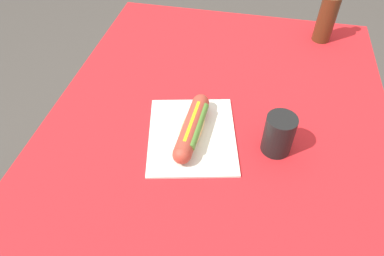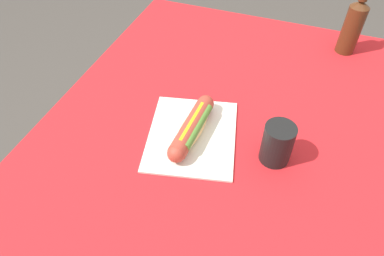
# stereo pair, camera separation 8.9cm
# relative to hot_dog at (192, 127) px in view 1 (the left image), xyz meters

# --- Properties ---
(ground_plane) EXTENTS (6.00, 6.00, 0.00)m
(ground_plane) POSITION_rel_hot_dog_xyz_m (-0.07, 0.06, -0.82)
(ground_plane) COLOR #47423D
(ground_plane) RESTS_ON ground
(dining_table) EXTENTS (1.21, 0.94, 0.78)m
(dining_table) POSITION_rel_hot_dog_xyz_m (-0.07, 0.06, -0.17)
(dining_table) COLOR brown
(dining_table) RESTS_ON ground
(paper_wrapper) EXTENTS (0.32, 0.28, 0.01)m
(paper_wrapper) POSITION_rel_hot_dog_xyz_m (-0.00, -0.00, -0.03)
(paper_wrapper) COLOR silver
(paper_wrapper) RESTS_ON dining_table
(hot_dog) EXTENTS (0.24, 0.06, 0.05)m
(hot_dog) POSITION_rel_hot_dog_xyz_m (0.00, 0.00, 0.00)
(hot_dog) COLOR #E5BC75
(hot_dog) RESTS_ON paper_wrapper
(soda_bottle) EXTENTS (0.06, 0.06, 0.22)m
(soda_bottle) POSITION_rel_hot_dog_xyz_m (-0.55, 0.35, 0.06)
(soda_bottle) COLOR #4C2814
(soda_bottle) RESTS_ON dining_table
(drinking_cup) EXTENTS (0.07, 0.07, 0.11)m
(drinking_cup) POSITION_rel_hot_dog_xyz_m (-0.00, 0.21, 0.02)
(drinking_cup) COLOR black
(drinking_cup) RESTS_ON dining_table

